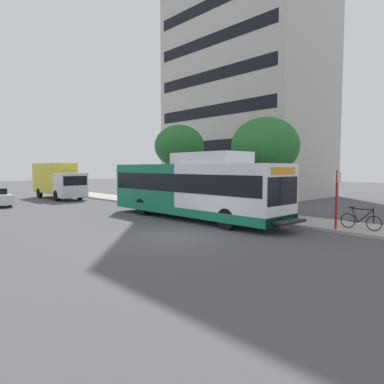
{
  "coord_description": "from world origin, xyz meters",
  "views": [
    {
      "loc": [
        -9.16,
        -10.77,
        2.87
      ],
      "look_at": [
        2.91,
        2.09,
        1.6
      ],
      "focal_mm": 31.99,
      "sensor_mm": 36.0,
      "label": 1
    }
  ],
  "objects_px": {
    "bus_stop_sign_pole": "(337,195)",
    "box_truck_background": "(58,180)",
    "street_tree_mid_block": "(179,146)",
    "bicycle_parked": "(361,220)",
    "transit_bus": "(193,188)",
    "street_tree_near_stop": "(265,146)"
  },
  "relations": [
    {
      "from": "bicycle_parked",
      "to": "box_truck_background",
      "type": "bearing_deg",
      "value": 97.04
    },
    {
      "from": "street_tree_near_stop",
      "to": "box_truck_background",
      "type": "relative_size",
      "value": 0.81
    },
    {
      "from": "transit_bus",
      "to": "bus_stop_sign_pole",
      "type": "bearing_deg",
      "value": -74.31
    },
    {
      "from": "bus_stop_sign_pole",
      "to": "street_tree_mid_block",
      "type": "height_order",
      "value": "street_tree_mid_block"
    },
    {
      "from": "bus_stop_sign_pole",
      "to": "street_tree_mid_block",
      "type": "xyz_separation_m",
      "value": [
        2.33,
        13.26,
        2.84
      ]
    },
    {
      "from": "bus_stop_sign_pole",
      "to": "bicycle_parked",
      "type": "bearing_deg",
      "value": -50.34
    },
    {
      "from": "street_tree_mid_block",
      "to": "bicycle_parked",
      "type": "bearing_deg",
      "value": -96.73
    },
    {
      "from": "box_truck_background",
      "to": "bus_stop_sign_pole",
      "type": "bearing_deg",
      "value": -84.27
    },
    {
      "from": "transit_bus",
      "to": "bicycle_parked",
      "type": "relative_size",
      "value": 6.96
    },
    {
      "from": "bus_stop_sign_pole",
      "to": "street_tree_near_stop",
      "type": "bearing_deg",
      "value": 68.6
    },
    {
      "from": "street_tree_mid_block",
      "to": "box_truck_background",
      "type": "relative_size",
      "value": 0.85
    },
    {
      "from": "bicycle_parked",
      "to": "street_tree_mid_block",
      "type": "relative_size",
      "value": 0.29
    },
    {
      "from": "transit_bus",
      "to": "bus_stop_sign_pole",
      "type": "xyz_separation_m",
      "value": [
        2.01,
        -7.17,
        -0.05
      ]
    },
    {
      "from": "bus_stop_sign_pole",
      "to": "transit_bus",
      "type": "bearing_deg",
      "value": 105.69
    },
    {
      "from": "street_tree_near_stop",
      "to": "bicycle_parked",
      "type": "bearing_deg",
      "value": -102.86
    },
    {
      "from": "street_tree_near_stop",
      "to": "street_tree_mid_block",
      "type": "distance_m",
      "value": 8.02
    },
    {
      "from": "bus_stop_sign_pole",
      "to": "street_tree_mid_block",
      "type": "distance_m",
      "value": 13.76
    },
    {
      "from": "street_tree_near_stop",
      "to": "box_truck_background",
      "type": "distance_m",
      "value": 20.14
    },
    {
      "from": "street_tree_near_stop",
      "to": "street_tree_mid_block",
      "type": "bearing_deg",
      "value": 88.02
    },
    {
      "from": "bicycle_parked",
      "to": "box_truck_background",
      "type": "distance_m",
      "value": 25.76
    },
    {
      "from": "transit_bus",
      "to": "street_tree_near_stop",
      "type": "xyz_separation_m",
      "value": [
        4.07,
        -1.92,
        2.41
      ]
    },
    {
      "from": "bus_stop_sign_pole",
      "to": "box_truck_background",
      "type": "distance_m",
      "value": 24.86
    }
  ]
}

